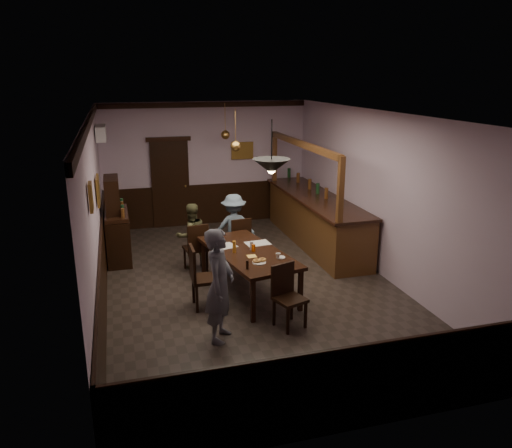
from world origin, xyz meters
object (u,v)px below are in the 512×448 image
object	(u,v)px
dining_table	(248,254)
pendant_brass_far	(225,135)
chair_far_right	(240,239)
bar_counter	(315,218)
person_standing	(220,285)
person_seated_right	(234,227)
chair_far_left	(197,246)
pendant_brass_mid	(236,146)
soda_can	(253,248)
chair_near	(287,293)
coffee_cup	(278,255)
chair_side	(200,274)
person_seated_left	(191,236)
pendant_iron	(271,166)
sideboard	(117,227)

from	to	relation	value
dining_table	pendant_brass_far	bearing A→B (deg)	83.46
chair_far_right	pendant_brass_far	xyz separation A→B (m)	(0.21, 2.09, 1.78)
chair_far_right	bar_counter	xyz separation A→B (m)	(1.90, 0.74, 0.06)
person_standing	person_seated_right	bearing A→B (deg)	10.25
chair_far_left	person_standing	distance (m)	2.61
pendant_brass_mid	bar_counter	bearing A→B (deg)	13.76
person_standing	bar_counter	xyz separation A→B (m)	(2.87, 3.50, -0.24)
soda_can	pendant_brass_mid	size ratio (longest dim) A/B	0.15
chair_near	pendant_brass_mid	bearing A→B (deg)	72.48
dining_table	chair_near	size ratio (longest dim) A/B	2.48
coffee_cup	pendant_brass_mid	distance (m)	2.57
soda_can	person_seated_right	bearing A→B (deg)	88.20
dining_table	soda_can	bearing A→B (deg)	-29.45
person_seated_right	chair_side	bearing A→B (deg)	67.16
chair_far_right	coffee_cup	world-z (taller)	chair_far_right
person_standing	person_seated_left	distance (m)	2.87
soda_can	chair_far_right	bearing A→B (deg)	85.84
pendant_brass_far	dining_table	bearing A→B (deg)	-96.54
person_seated_left	soda_can	size ratio (longest dim) A/B	10.61
chair_far_right	soda_can	distance (m)	1.42
soda_can	pendant_iron	distance (m)	1.68
person_standing	pendant_brass_mid	size ratio (longest dim) A/B	2.02
chair_side	person_standing	bearing A→B (deg)	-174.80
person_seated_left	pendant_brass_far	distance (m)	2.84
chair_far_right	person_seated_left	distance (m)	0.94
pendant_brass_mid	person_standing	bearing A→B (deg)	-107.80
pendant_brass_far	person_seated_right	bearing A→B (deg)	-98.02
chair_near	chair_side	bearing A→B (deg)	121.71
chair_far_right	person_standing	world-z (taller)	person_standing
chair_far_left	chair_near	xyz separation A→B (m)	(0.94, -2.46, -0.00)
chair_far_left	soda_can	xyz separation A→B (m)	(0.78, -1.21, 0.29)
chair_far_left	sideboard	world-z (taller)	sideboard
chair_near	pendant_iron	distance (m)	1.88
chair_far_left	bar_counter	distance (m)	2.93
chair_side	person_standing	world-z (taller)	person_standing
chair_far_left	chair_near	size ratio (longest dim) A/B	1.00
chair_far_right	chair_far_left	bearing A→B (deg)	4.44
person_seated_left	chair_side	bearing A→B (deg)	72.75
dining_table	chair_near	xyz separation A→B (m)	(0.25, -1.30, -0.17)
chair_side	coffee_cup	bearing A→B (deg)	-94.98
chair_near	coffee_cup	bearing A→B (deg)	62.36
chair_near	person_seated_right	world-z (taller)	person_seated_right
pendant_brass_mid	pendant_brass_far	world-z (taller)	same
chair_far_left	coffee_cup	world-z (taller)	chair_far_left
person_standing	coffee_cup	bearing A→B (deg)	-23.49
coffee_cup	pendant_brass_far	world-z (taller)	pendant_brass_far
chair_far_left	coffee_cup	xyz separation A→B (m)	(1.07, -1.63, 0.28)
chair_far_right	coffee_cup	distance (m)	1.84
pendant_iron	person_seated_right	bearing A→B (deg)	90.50
chair_side	person_standing	distance (m)	1.10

